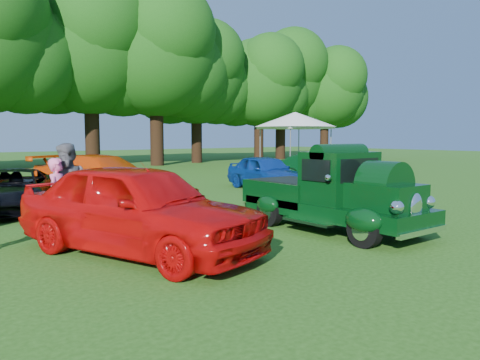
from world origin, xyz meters
TOP-DOWN VIEW (x-y plane):
  - ground at (0.00, 0.00)m, footprint 120.00×120.00m
  - hero_pickup at (1.95, 0.53)m, footprint 2.10×4.51m
  - red_convertible at (-2.39, 1.21)m, footprint 3.47×5.22m
  - back_car_black at (-3.07, 7.71)m, footprint 3.54×4.67m
  - back_car_orange at (-0.13, 8.55)m, footprint 4.26×5.47m
  - back_car_blue at (6.03, 7.47)m, footprint 2.10×4.15m
  - back_car_green at (10.36, 8.76)m, footprint 3.43×3.94m
  - spectator_pink at (-3.01, 3.75)m, footprint 0.70×0.70m
  - spectator_grey at (-2.75, 3.86)m, footprint 1.19×1.19m
  - canopy_tent at (12.56, 12.52)m, footprint 5.05×5.05m
  - tree_line at (2.01, 24.21)m, footprint 61.21×10.74m

SIDE VIEW (x-z plane):
  - ground at x=0.00m, z-range 0.00..0.00m
  - back_car_black at x=-3.07m, z-range 0.00..1.18m
  - back_car_green at x=10.36m, z-range 0.00..1.29m
  - back_car_blue at x=6.03m, z-range 0.00..1.35m
  - back_car_orange at x=-0.13m, z-range 0.00..1.48m
  - hero_pickup at x=1.95m, z-range -0.12..1.64m
  - spectator_pink at x=-3.01m, z-range 0.00..1.64m
  - red_convertible at x=-2.39m, z-range 0.00..1.65m
  - spectator_grey at x=-2.75m, z-range 0.00..1.95m
  - canopy_tent at x=12.56m, z-range 1.27..4.70m
  - tree_line at x=2.01m, z-range 0.76..13.21m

